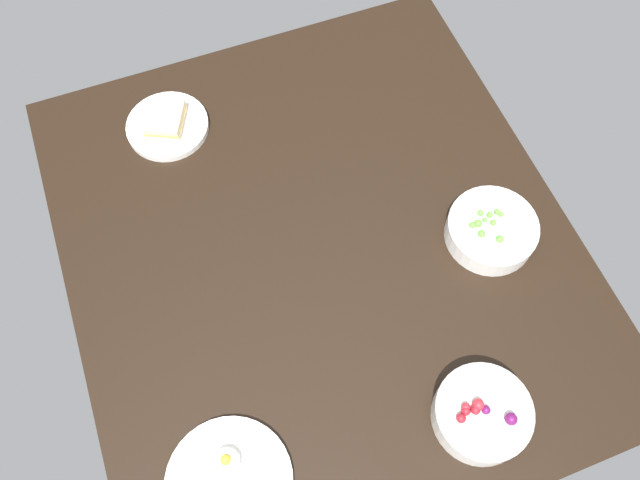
{
  "coord_description": "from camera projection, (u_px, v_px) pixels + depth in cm",
  "views": [
    {
      "loc": [
        -53.35,
        20.21,
        120.44
      ],
      "look_at": [
        0.0,
        0.0,
        6.0
      ],
      "focal_mm": 36.39,
      "sensor_mm": 36.0,
      "label": 1
    }
  ],
  "objects": [
    {
      "name": "dining_table",
      "position": [
        320.0,
        249.0,
        1.31
      ],
      "size": [
        111.96,
        98.98,
        4.0
      ],
      "primitive_type": "cube",
      "color": "black",
      "rests_on": "ground"
    },
    {
      "name": "plate_sandwich",
      "position": [
        167.0,
        124.0,
        1.41
      ],
      "size": [
        17.87,
        17.87,
        4.76
      ],
      "color": "white",
      "rests_on": "dining_table"
    },
    {
      "name": "bowl_berries",
      "position": [
        482.0,
        414.0,
        1.12
      ],
      "size": [
        16.94,
        16.94,
        7.56
      ],
      "color": "white",
      "rests_on": "dining_table"
    },
    {
      "name": "bowl_peas",
      "position": [
        491.0,
        230.0,
        1.28
      ],
      "size": [
        17.93,
        17.93,
        6.34
      ],
      "color": "white",
      "rests_on": "dining_table"
    }
  ]
}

